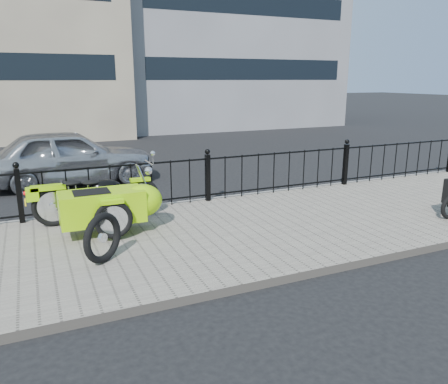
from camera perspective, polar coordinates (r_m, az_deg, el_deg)
name	(u,v)px	position (r m, az deg, el deg)	size (l,w,h in m)	color
ground	(235,224)	(7.92, 1.42, -4.27)	(120.00, 120.00, 0.00)	black
sidewalk	(247,230)	(7.48, 3.07, -4.96)	(30.00, 3.80, 0.12)	slate
curb	(205,202)	(9.17, -2.44, -1.25)	(30.00, 0.10, 0.12)	gray
iron_fence	(208,178)	(8.91, -2.14, 1.79)	(14.11, 0.11, 1.08)	black
motorcycle_sidecar	(112,203)	(7.37, -14.44, -1.35)	(2.28, 1.48, 0.98)	black
spare_tire	(103,238)	(6.16, -15.57, -5.80)	(0.70, 0.70, 0.10)	black
sedan_car	(69,157)	(11.46, -19.59, 4.36)	(1.63, 4.05, 1.38)	#A9ABB0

